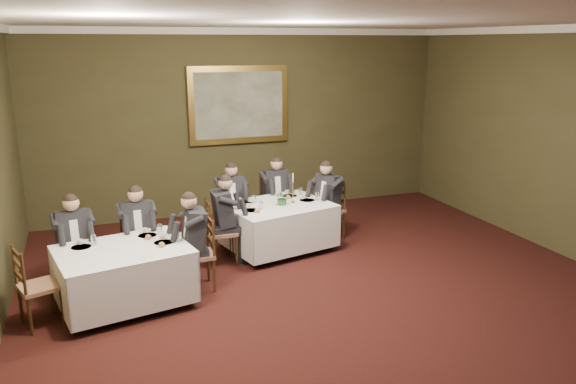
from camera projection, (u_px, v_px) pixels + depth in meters
ground at (362, 323)px, 6.69m from camera, size 10.00×10.00×0.00m
ceiling at (373, 17)px, 5.79m from camera, size 8.00×10.00×0.10m
back_wall at (245, 123)px, 10.78m from camera, size 8.00×0.10×3.50m
crown_molding at (373, 23)px, 5.80m from camera, size 8.00×10.00×0.12m
table_main at (278, 223)px, 8.96m from camera, size 1.84×1.55×0.67m
table_second at (124, 272)px, 7.05m from camera, size 1.79×1.50×0.67m
chair_main_backleft at (231, 224)px, 9.44m from camera, size 0.44×0.42×1.00m
diner_main_backleft at (231, 211)px, 9.37m from camera, size 0.42×0.48×1.35m
chair_main_backright at (275, 216)px, 9.89m from camera, size 0.47×0.45×1.00m
diner_main_backright at (275, 203)px, 9.82m from camera, size 0.44×0.51×1.35m
chair_main_endleft at (221, 245)px, 8.47m from camera, size 0.43×0.45×1.00m
diner_main_endleft at (222, 230)px, 8.42m from camera, size 0.49×0.43×1.35m
chair_main_endright at (329, 222)px, 9.53m from camera, size 0.56×0.57×1.00m
diner_main_endright at (329, 210)px, 9.46m from camera, size 0.60×0.56×1.35m
chair_sec_backleft at (77, 270)px, 7.55m from camera, size 0.50×0.48×1.00m
diner_sec_backleft at (75, 254)px, 7.48m from camera, size 0.47×0.54×1.35m
chair_sec_backright at (139, 257)px, 7.97m from camera, size 0.46×0.45×1.00m
diner_sec_backright at (138, 243)px, 7.91m from camera, size 0.44×0.50×1.35m
chair_sec_endright at (199, 268)px, 7.59m from camera, size 0.43×0.45×1.00m
diner_sec_endright at (197, 253)px, 7.53m from camera, size 0.49×0.42×1.35m
chair_sec_endleft at (40, 303)px, 6.59m from camera, size 0.54×0.55×1.00m
centerpiece at (283, 197)px, 8.81m from camera, size 0.24×0.21×0.26m
candlestick at (293, 192)px, 8.93m from camera, size 0.07×0.07×0.49m
place_setting_table_main at (247, 201)px, 8.96m from camera, size 0.33×0.31×0.14m
place_setting_table_second at (85, 243)px, 7.06m from camera, size 0.33×0.31×0.14m
painting at (239, 105)px, 10.59m from camera, size 1.92×0.09×1.46m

